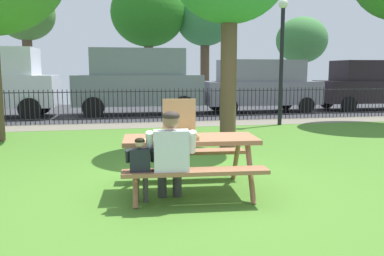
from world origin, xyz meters
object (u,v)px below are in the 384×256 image
object	(u,v)px
picnic_table_foreground	(190,150)
parked_car_right	(260,85)
pizza_slice_on_table	(151,138)
parked_car_center	(138,80)
adult_at_table	(171,153)
lamp_post_walkway	(282,49)
parked_car_far_right	(373,84)
far_tree_midleft	(26,16)
far_tree_right	(302,41)
child_at_table	(140,165)
far_tree_midright	(205,21)
pizza_box_open	(180,130)
far_tree_center	(148,14)

from	to	relation	value
picnic_table_foreground	parked_car_right	xyz separation A→B (m)	(4.78, 9.87, 0.50)
pizza_slice_on_table	parked_car_center	world-z (taller)	parked_car_center
parked_car_center	adult_at_table	bearing A→B (deg)	-91.46
lamp_post_walkway	parked_car_center	size ratio (longest dim) A/B	0.79
parked_car_far_right	far_tree_midleft	bearing A→B (deg)	155.58
pizza_slice_on_table	far_tree_midleft	size ratio (longest dim) A/B	0.04
picnic_table_foreground	far_tree_right	distance (m)	19.60
picnic_table_foreground	parked_car_right	size ratio (longest dim) A/B	0.41
adult_at_table	child_at_table	world-z (taller)	adult_at_table
lamp_post_walkway	far_tree_midright	xyz separation A→B (m)	(0.07, 10.51, 2.02)
pizza_slice_on_table	lamp_post_walkway	world-z (taller)	lamp_post_walkway
pizza_box_open	parked_car_far_right	distance (m)	14.02
lamp_post_walkway	parked_car_far_right	size ratio (longest dim) A/B	0.80
adult_at_table	far_tree_center	xyz separation A→B (m)	(1.30, 17.17, 4.02)
parked_car_far_right	far_tree_midright	world-z (taller)	far_tree_midright
picnic_table_foreground	lamp_post_walkway	xyz separation A→B (m)	(4.02, 6.19, 1.72)
parked_car_right	lamp_post_walkway	bearing A→B (deg)	-101.57
far_tree_midleft	far_tree_right	bearing A→B (deg)	0.00
parked_car_far_right	pizza_slice_on_table	bearing A→B (deg)	-136.28
adult_at_table	parked_car_right	xyz separation A→B (m)	(5.11, 10.35, 0.44)
far_tree_center	far_tree_right	distance (m)	9.01
parked_car_center	parked_car_far_right	world-z (taller)	parked_car_center
parked_car_center	lamp_post_walkway	bearing A→B (deg)	-41.96
pizza_box_open	far_tree_midright	distance (m)	17.56
pizza_box_open	child_at_table	world-z (taller)	pizza_box_open
far_tree_center	far_tree_midleft	bearing A→B (deg)	180.00
parked_car_center	far_tree_right	size ratio (longest dim) A/B	1.00
picnic_table_foreground	child_at_table	size ratio (longest dim) A/B	2.19
pizza_box_open	pizza_slice_on_table	xyz separation A→B (m)	(-0.39, -0.03, -0.09)
far_tree_center	child_at_table	bearing A→B (deg)	-95.59
parked_car_far_right	far_tree_right	size ratio (longest dim) A/B	0.99
child_at_table	parked_car_right	bearing A→B (deg)	62.04
parked_car_center	far_tree_midright	distance (m)	8.55
parked_car_far_right	far_tree_center	world-z (taller)	far_tree_center
parked_car_center	far_tree_midleft	size ratio (longest dim) A/B	0.82
picnic_table_foreground	child_at_table	xyz separation A→B (m)	(-0.71, -0.47, -0.07)
picnic_table_foreground	far_tree_center	bearing A→B (deg)	86.69
picnic_table_foreground	adult_at_table	bearing A→B (deg)	-125.36
picnic_table_foreground	parked_car_center	world-z (taller)	parked_car_center
pizza_slice_on_table	parked_car_right	xyz separation A→B (m)	(5.31, 9.89, 0.32)
child_at_table	parked_car_far_right	bearing A→B (deg)	44.48
pizza_slice_on_table	adult_at_table	bearing A→B (deg)	-66.60
far_tree_midleft	pizza_box_open	bearing A→B (deg)	-73.06
parked_car_center	far_tree_right	world-z (taller)	far_tree_right
far_tree_midleft	far_tree_right	distance (m)	15.14
parked_car_center	picnic_table_foreground	bearing A→B (deg)	-89.57
lamp_post_walkway	parked_car_right	xyz separation A→B (m)	(0.75, 3.68, -1.22)
far_tree_right	parked_car_right	bearing A→B (deg)	-126.78
lamp_post_walkway	far_tree_midright	world-z (taller)	far_tree_midright
far_tree_midright	far_tree_right	size ratio (longest dim) A/B	1.23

